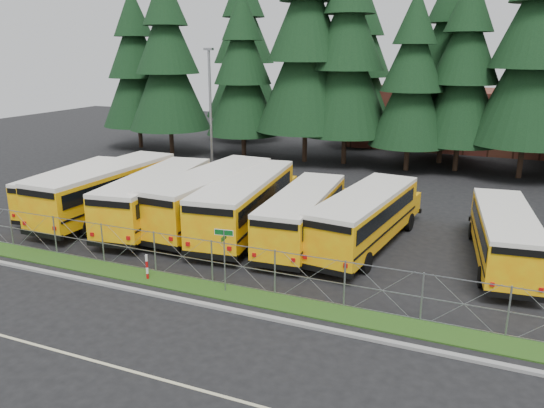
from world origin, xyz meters
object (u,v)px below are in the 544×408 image
(bus_3, at_px, (214,198))
(bus_1, at_px, (112,191))
(bus_4, at_px, (248,204))
(striped_bollard, at_px, (147,267))
(light_standard, at_px, (211,111))
(bus_0, at_px, (79,189))
(bus_5, at_px, (304,216))
(street_sign, at_px, (224,247))
(bus_east, at_px, (503,237))
(bus_2, at_px, (160,198))
(bus_6, at_px, (367,219))

(bus_3, bearing_deg, bus_1, -168.49)
(bus_4, height_order, striped_bollard, bus_4)
(light_standard, bearing_deg, bus_0, -110.98)
(bus_5, height_order, striped_bollard, bus_5)
(street_sign, bearing_deg, bus_0, 153.31)
(bus_east, bearing_deg, bus_3, 173.44)
(bus_0, bearing_deg, street_sign, -32.74)
(bus_east, relative_size, light_standard, 1.03)
(bus_0, distance_m, bus_5, 15.43)
(bus_1, bearing_deg, bus_2, 0.54)
(light_standard, bearing_deg, bus_5, -42.52)
(bus_0, height_order, bus_east, bus_east)
(bus_5, height_order, bus_east, bus_5)
(bus_1, height_order, light_standard, light_standard)
(bus_1, relative_size, bus_3, 0.99)
(light_standard, bearing_deg, bus_4, -51.90)
(bus_east, bearing_deg, bus_2, 176.71)
(bus_5, xyz_separation_m, bus_east, (9.79, 0.71, -0.06))
(bus_3, height_order, light_standard, light_standard)
(striped_bollard, distance_m, light_standard, 19.72)
(bus_east, height_order, light_standard, light_standard)
(bus_0, xyz_separation_m, striped_bollard, (10.61, -7.51, -0.76))
(bus_5, bearing_deg, bus_east, 0.57)
(bus_3, relative_size, bus_east, 1.19)
(bus_1, distance_m, bus_3, 6.65)
(bus_6, xyz_separation_m, striped_bollard, (-8.09, -8.00, -0.89))
(striped_bollard, height_order, light_standard, light_standard)
(bus_0, height_order, bus_4, bus_4)
(bus_4, distance_m, bus_6, 6.82)
(bus_2, bearing_deg, bus_4, 0.91)
(bus_6, distance_m, light_standard, 18.19)
(bus_0, bearing_deg, bus_6, -4.55)
(street_sign, bearing_deg, bus_3, 121.69)
(bus_0, height_order, street_sign, street_sign)
(bus_4, bearing_deg, bus_0, 175.33)
(street_sign, bearing_deg, striped_bollard, -176.09)
(bus_0, height_order, bus_6, bus_6)
(bus_0, xyz_separation_m, bus_5, (15.43, -0.07, 0.07))
(bus_2, xyz_separation_m, bus_5, (8.88, 0.35, -0.13))
(bus_3, bearing_deg, bus_0, -173.50)
(bus_3, distance_m, bus_5, 5.93)
(bus_0, distance_m, street_sign, 16.15)
(bus_0, xyz_separation_m, bus_2, (6.55, -0.42, 0.20))
(bus_east, bearing_deg, bus_1, 176.08)
(bus_6, relative_size, striped_bollard, 9.49)
(bus_east, distance_m, striped_bollard, 16.74)
(bus_0, xyz_separation_m, bus_6, (18.70, 0.49, 0.13))
(bus_6, bearing_deg, light_standard, 153.22)
(bus_5, distance_m, bus_6, 3.32)
(bus_0, relative_size, light_standard, 1.02)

